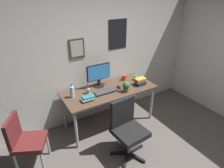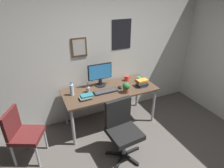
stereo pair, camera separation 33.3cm
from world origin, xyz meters
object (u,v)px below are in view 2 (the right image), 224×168
at_px(keyboard, 106,91).
at_px(book_stack_right, 142,83).
at_px(potted_plant, 126,87).
at_px(monitor, 100,74).
at_px(coffee_mug_far, 139,79).
at_px(book_stack_left, 86,97).
at_px(coffee_mug_near, 127,78).
at_px(pen_cup, 88,89).
at_px(side_chair, 22,132).
at_px(water_bottle, 72,90).
at_px(computer_mouse, 120,87).
at_px(office_chair, 122,127).

xyz_separation_m(keyboard, book_stack_right, (0.71, -0.07, 0.05)).
height_order(keyboard, potted_plant, potted_plant).
bearing_deg(book_stack_right, monitor, 153.16).
relative_size(coffee_mug_far, book_stack_left, 0.55).
bearing_deg(book_stack_right, coffee_mug_near, 113.39).
bearing_deg(keyboard, coffee_mug_near, 24.70).
distance_m(potted_plant, pen_cup, 0.67).
relative_size(coffee_mug_near, potted_plant, 0.65).
bearing_deg(monitor, side_chair, -161.75).
bearing_deg(potted_plant, book_stack_left, 173.57).
distance_m(water_bottle, coffee_mug_far, 1.35).
bearing_deg(side_chair, coffee_mug_far, 8.48).
height_order(water_bottle, pen_cup, water_bottle).
bearing_deg(monitor, coffee_mug_near, -2.21).
distance_m(coffee_mug_near, book_stack_right, 0.36).
height_order(coffee_mug_near, book_stack_right, book_stack_right).
xyz_separation_m(keyboard, coffee_mug_far, (0.78, 0.14, 0.03)).
relative_size(monitor, keyboard, 1.07).
bearing_deg(side_chair, computer_mouse, 7.19).
height_order(monitor, book_stack_right, monitor).
bearing_deg(book_stack_left, water_bottle, 129.62).
relative_size(side_chair, keyboard, 2.03).
xyz_separation_m(computer_mouse, book_stack_left, (-0.68, -0.11, 0.02)).
bearing_deg(potted_plant, book_stack_right, 13.20).
distance_m(water_bottle, book_stack_right, 1.30).
bearing_deg(side_chair, book_stack_left, 5.92).
bearing_deg(potted_plant, computer_mouse, 97.37).
distance_m(water_bottle, book_stack_left, 0.30).
relative_size(water_bottle, pen_cup, 1.26).
bearing_deg(keyboard, office_chair, -93.03).
relative_size(keyboard, book_stack_right, 1.98).
height_order(side_chair, coffee_mug_near, side_chair).
bearing_deg(coffee_mug_near, side_chair, -167.22).
xyz_separation_m(coffee_mug_far, pen_cup, (-1.06, -0.01, 0.01)).
height_order(pen_cup, book_stack_left, pen_cup).
distance_m(coffee_mug_far, book_stack_right, 0.22).
bearing_deg(coffee_mug_far, computer_mouse, -166.94).
xyz_separation_m(pen_cup, book_stack_right, (0.99, -0.20, 0.01)).
xyz_separation_m(coffee_mug_near, book_stack_right, (0.14, -0.33, 0.02)).
bearing_deg(coffee_mug_far, book_stack_right, -107.93).
bearing_deg(coffee_mug_near, book_stack_left, -160.08).
height_order(office_chair, potted_plant, potted_plant).
bearing_deg(water_bottle, monitor, 14.05).
distance_m(computer_mouse, coffee_mug_near, 0.36).
distance_m(office_chair, book_stack_left, 0.78).
relative_size(coffee_mug_near, book_stack_right, 0.59).
height_order(monitor, computer_mouse, monitor).
bearing_deg(office_chair, coffee_mug_far, 46.63).
height_order(potted_plant, pen_cup, pen_cup).
bearing_deg(coffee_mug_near, office_chair, -121.46).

